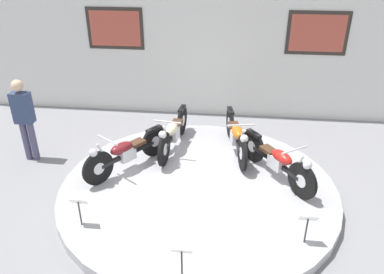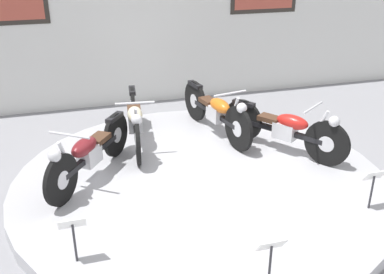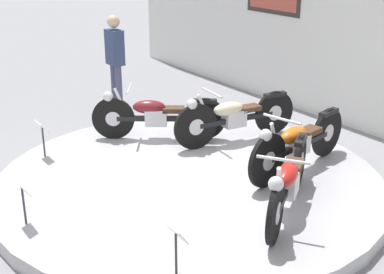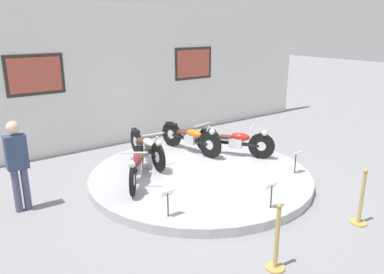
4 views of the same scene
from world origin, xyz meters
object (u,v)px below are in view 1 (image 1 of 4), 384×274
object	(u,v)px
info_placard_front_left	(79,205)
visitor_standing	(24,116)
info_placard_front_right	(308,222)
motorcycle_maroon	(126,152)
motorcycle_cream	(173,132)
motorcycle_orange	(236,135)
info_placard_front_centre	(182,255)
motorcycle_red	(277,160)

from	to	relation	value
info_placard_front_left	visitor_standing	world-z (taller)	visitor_standing
info_placard_front_right	motorcycle_maroon	bearing A→B (deg)	151.88
motorcycle_cream	motorcycle_maroon	bearing A→B (deg)	-130.04
motorcycle_maroon	motorcycle_orange	size ratio (longest dim) A/B	0.83
motorcycle_maroon	motorcycle_cream	bearing A→B (deg)	49.96
info_placard_front_centre	info_placard_front_right	bearing A→B (deg)	26.24
motorcycle_cream	visitor_standing	xyz separation A→B (m)	(-2.89, -0.43, 0.40)
info_placard_front_left	info_placard_front_right	distance (m)	3.31
motorcycle_maroon	info_placard_front_right	size ratio (longest dim) A/B	3.23
motorcycle_maroon	motorcycle_orange	bearing A→B (deg)	23.59
motorcycle_maroon	visitor_standing	xyz separation A→B (m)	(-2.15, 0.45, 0.41)
visitor_standing	motorcycle_cream	bearing A→B (deg)	8.48
info_placard_front_centre	motorcycle_red	bearing A→B (deg)	60.51
motorcycle_cream	motorcycle_orange	world-z (taller)	motorcycle_orange
motorcycle_cream	info_placard_front_left	xyz separation A→B (m)	(-1.02, -2.50, -0.03)
info_placard_front_centre	motorcycle_maroon	bearing A→B (deg)	119.51
info_placard_front_left	motorcycle_cream	bearing A→B (deg)	67.90
motorcycle_red	info_placard_front_centre	world-z (taller)	motorcycle_red
motorcycle_orange	info_placard_front_right	xyz separation A→B (m)	(1.01, -2.50, -0.03)
info_placard_front_right	motorcycle_cream	bearing A→B (deg)	132.51
motorcycle_cream	info_placard_front_right	size ratio (longest dim) A/B	3.92
info_placard_front_left	visitor_standing	size ratio (longest dim) A/B	0.30
motorcycle_red	visitor_standing	size ratio (longest dim) A/B	0.97
motorcycle_cream	visitor_standing	bearing A→B (deg)	-171.52
motorcycle_cream	info_placard_front_right	xyz separation A→B (m)	(2.29, -2.50, -0.03)
motorcycle_red	info_placard_front_centre	size ratio (longest dim) A/B	3.25
info_placard_front_centre	info_placard_front_right	distance (m)	1.85
motorcycle_cream	visitor_standing	size ratio (longest dim) A/B	1.17
motorcycle_orange	info_placard_front_centre	size ratio (longest dim) A/B	3.90
motorcycle_maroon	motorcycle_red	distance (m)	2.76
info_placard_front_centre	visitor_standing	xyz separation A→B (m)	(-3.53, 2.89, 0.43)
visitor_standing	info_placard_front_left	bearing A→B (deg)	-47.87
info_placard_front_right	motorcycle_orange	bearing A→B (deg)	112.04
info_placard_front_left	info_placard_front_centre	xyz separation A→B (m)	(1.66, -0.82, 0.00)
info_placard_front_centre	info_placard_front_left	bearing A→B (deg)	153.76
info_placard_front_left	info_placard_front_centre	size ratio (longest dim) A/B	1.00
motorcycle_cream	motorcycle_red	size ratio (longest dim) A/B	1.20
info_placard_front_centre	motorcycle_cream	bearing A→B (deg)	100.89
motorcycle_maroon	visitor_standing	distance (m)	2.24
info_placard_front_right	visitor_standing	xyz separation A→B (m)	(-5.19, 2.07, 0.43)
motorcycle_red	motorcycle_cream	bearing A→B (deg)	156.42
motorcycle_cream	motorcycle_red	world-z (taller)	motorcycle_cream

